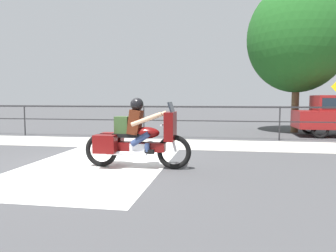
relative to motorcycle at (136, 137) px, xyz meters
name	(u,v)px	position (x,y,z in m)	size (l,w,h in m)	color
ground_plane	(95,162)	(-1.16, 0.48, -0.69)	(120.00, 120.00, 0.00)	#424244
sidewalk_band	(133,143)	(-1.16, 3.88, -0.69)	(44.00, 2.40, 0.01)	#B7B2A8
crosswalk_band	(99,164)	(-0.99, 0.28, -0.69)	(3.18, 6.00, 0.01)	silver
fence_railing	(144,113)	(-1.16, 5.47, 0.28)	(36.00, 0.05, 1.24)	#232326
motorcycle	(136,137)	(0.00, 0.00, 0.00)	(2.41, 0.76, 1.56)	black
tree_behind_sign	(297,38)	(5.09, 8.51, 3.50)	(4.37, 4.37, 6.60)	brown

